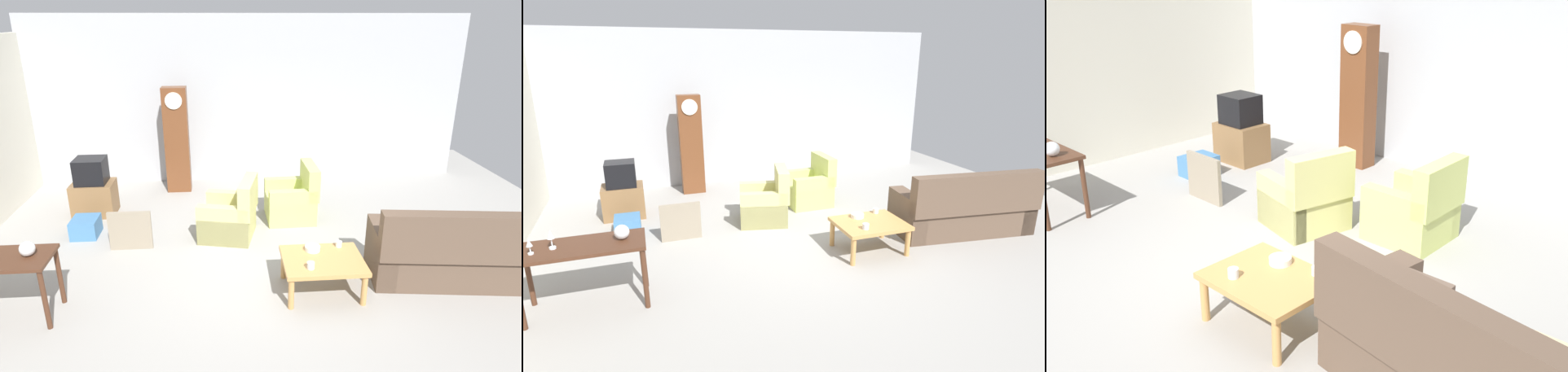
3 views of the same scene
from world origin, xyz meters
The scene contains 15 objects.
ground_plane centered at (0.00, 0.00, 0.00)m, with size 10.40×10.40×0.00m, color #999691.
garage_door_wall centered at (0.00, 3.60, 1.60)m, with size 8.40×0.16×3.20m, color #ADAFB5.
couch_floral centered at (2.33, -0.49, 0.35)m, with size 2.19×1.13×1.04m.
armchair_olive_near centered at (-0.46, 0.97, 0.31)m, with size 0.94×0.92×0.92m.
armchair_olive_far centered at (0.57, 1.53, 0.31)m, with size 0.80×0.78×0.92m.
coffee_table_wood centered at (0.60, -0.60, 0.38)m, with size 0.96×0.76×0.44m.
grandfather_clock centered at (-1.40, 2.99, 0.99)m, with size 0.44×0.30×1.96m.
tv_stand_cabinet centered at (-2.72, 1.98, 0.28)m, with size 0.68×0.52×0.56m, color brown.
tv_crt centered at (-2.72, 1.98, 0.77)m, with size 0.48×0.44×0.42m, color black.
framed_picture_leaning centered at (-1.89, 0.67, 0.29)m, with size 0.60×0.05×0.58m, color gray.
storage_box_blue centered at (-2.67, 1.16, 0.14)m, with size 0.39×0.44×0.28m, color teal.
glass_dome_cloche centered at (-2.65, -0.79, 0.83)m, with size 0.16×0.16×0.16m, color silver.
cup_white_porcelain centered at (0.86, -0.32, 0.48)m, with size 0.08×0.08×0.07m, color white.
cup_blue_rimmed centered at (0.42, -0.80, 0.48)m, with size 0.09×0.09×0.08m, color silver.
bowl_white_stacked centered at (0.52, -0.38, 0.47)m, with size 0.19×0.19×0.06m, color white.
Camera 1 is at (-0.53, -5.19, 3.15)m, focal length 30.89 mm.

